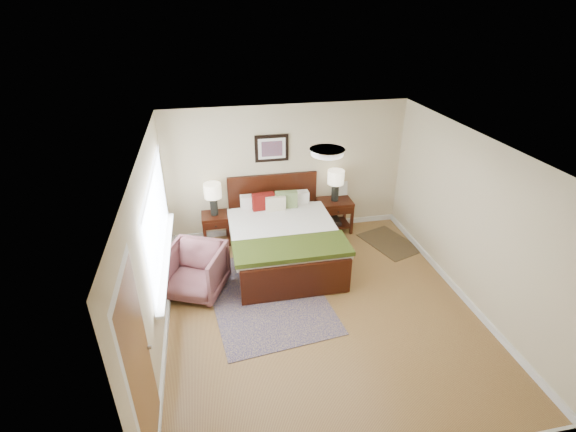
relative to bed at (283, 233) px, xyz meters
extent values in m
plane|color=olive|center=(0.29, -1.41, -0.55)|extent=(5.00, 5.00, 0.00)
cube|color=#C0B28B|center=(0.29, 1.09, 0.70)|extent=(4.50, 0.04, 2.50)
cube|color=#C0B28B|center=(0.29, -3.91, 0.70)|extent=(4.50, 0.04, 2.50)
cube|color=#C0B28B|center=(-1.96, -1.41, 0.70)|extent=(0.04, 5.00, 2.50)
cube|color=#C0B28B|center=(2.54, -1.41, 0.70)|extent=(0.04, 5.00, 2.50)
cube|color=white|center=(0.29, -1.41, 1.95)|extent=(4.50, 5.00, 0.02)
cube|color=silver|center=(-1.94, -0.71, 0.85)|extent=(0.02, 2.72, 1.32)
cube|color=silver|center=(-1.92, -0.71, 0.85)|extent=(0.01, 2.60, 1.20)
cube|color=silver|center=(-1.89, -0.71, 0.22)|extent=(0.10, 2.72, 0.04)
cube|color=silver|center=(-1.94, -3.16, 0.54)|extent=(0.01, 1.00, 2.18)
cube|color=brown|center=(-1.93, -3.16, 0.50)|extent=(0.01, 0.90, 2.10)
cylinder|color=#999999|center=(-1.91, -2.78, 0.45)|extent=(0.04, 0.04, 0.04)
cylinder|color=white|center=(0.29, -1.41, 1.91)|extent=(0.40, 0.40, 0.07)
cylinder|color=beige|center=(0.29, -1.41, 1.94)|extent=(0.44, 0.44, 0.01)
cube|color=#371608|center=(0.00, 1.05, 0.07)|extent=(1.71, 0.06, 1.19)
cube|color=#371608|center=(0.00, -1.11, -0.23)|extent=(1.71, 0.06, 0.60)
cube|color=#371608|center=(-0.81, -0.03, -0.21)|extent=(0.06, 2.14, 0.19)
cube|color=#371608|center=(0.81, -0.03, -0.21)|extent=(0.06, 2.14, 0.19)
cube|color=silver|center=(0.00, -0.03, -0.07)|extent=(1.61, 2.12, 0.23)
cube|color=silver|center=(0.00, -0.13, 0.09)|extent=(1.79, 1.89, 0.11)
cube|color=#3F4514|center=(0.00, -0.75, 0.14)|extent=(1.83, 0.70, 0.07)
cube|color=silver|center=(-0.37, 0.81, 0.24)|extent=(0.53, 0.18, 0.28)
cube|color=silver|center=(0.37, 0.81, 0.24)|extent=(0.53, 0.18, 0.28)
cube|color=#5A0D0A|center=(-0.23, 0.69, 0.28)|extent=(0.42, 0.17, 0.34)
cube|color=olive|center=(0.19, 0.69, 0.28)|extent=(0.41, 0.16, 0.34)
cube|color=beige|center=(-0.02, 0.61, 0.26)|extent=(0.37, 0.13, 0.30)
cube|color=black|center=(0.00, 1.07, 1.17)|extent=(0.62, 0.03, 0.50)
cube|color=silver|center=(0.00, 1.05, 1.17)|extent=(0.50, 0.01, 0.38)
cube|color=#A52D23|center=(0.00, 1.04, 1.17)|extent=(0.38, 0.01, 0.28)
cube|color=#371608|center=(-1.12, 0.86, 0.01)|extent=(0.49, 0.44, 0.05)
cube|color=#371608|center=(-1.34, 0.67, -0.28)|extent=(0.05, 0.05, 0.54)
cube|color=#371608|center=(-0.91, 0.67, -0.28)|extent=(0.05, 0.05, 0.54)
cube|color=#371608|center=(-1.34, 1.05, -0.28)|extent=(0.05, 0.05, 0.54)
cube|color=#371608|center=(-0.91, 1.05, -0.28)|extent=(0.05, 0.05, 0.54)
cube|color=#371608|center=(-1.12, 0.66, -0.09)|extent=(0.43, 0.03, 0.14)
cube|color=#371608|center=(1.18, 0.86, 0.08)|extent=(0.66, 0.50, 0.05)
cube|color=#371608|center=(0.88, 0.64, -0.24)|extent=(0.05, 0.05, 0.61)
cube|color=#371608|center=(1.49, 0.64, -0.24)|extent=(0.05, 0.05, 0.61)
cube|color=#371608|center=(0.88, 1.08, -0.24)|extent=(0.05, 0.05, 0.61)
cube|color=#371608|center=(1.49, 1.08, -0.24)|extent=(0.05, 0.05, 0.61)
cube|color=#371608|center=(1.18, 0.63, -0.02)|extent=(0.60, 0.03, 0.14)
cube|color=#371608|center=(1.18, 0.86, -0.41)|extent=(0.60, 0.44, 0.03)
cube|color=black|center=(1.18, 0.86, -0.38)|extent=(0.24, 0.31, 0.03)
cube|color=black|center=(1.18, 0.86, -0.35)|extent=(0.24, 0.31, 0.03)
cube|color=black|center=(1.18, 0.86, -0.31)|extent=(0.24, 0.31, 0.03)
cylinder|color=black|center=(-1.12, 0.86, 0.20)|extent=(0.14, 0.14, 0.32)
cylinder|color=black|center=(-1.12, 0.86, 0.38)|extent=(0.02, 0.02, 0.06)
cylinder|color=beige|center=(-1.12, 0.86, 0.52)|extent=(0.31, 0.31, 0.26)
cylinder|color=black|center=(1.18, 0.86, 0.27)|extent=(0.14, 0.14, 0.32)
cylinder|color=black|center=(1.18, 0.86, 0.45)|extent=(0.02, 0.02, 0.06)
cylinder|color=beige|center=(1.18, 0.86, 0.59)|extent=(0.31, 0.31, 0.26)
imported|color=brown|center=(-1.51, -0.62, -0.16)|extent=(1.12, 1.13, 0.79)
cube|color=#0E0E46|center=(-0.44, -0.93, -0.54)|extent=(1.96, 2.57, 0.01)
cube|color=black|center=(2.09, 0.16, -0.54)|extent=(1.05, 1.28, 0.01)
camera|label=1|loc=(-1.15, -6.11, 3.59)|focal=26.00mm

